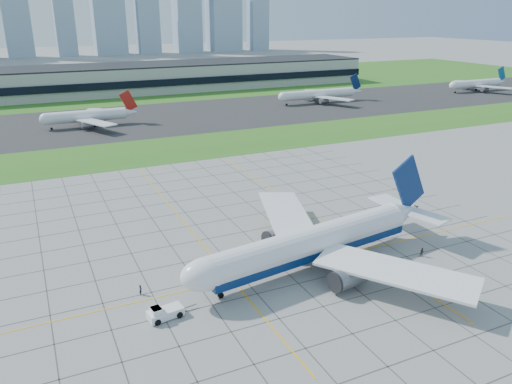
# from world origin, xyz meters

# --- Properties ---
(ground) EXTENTS (1400.00, 1400.00, 0.00)m
(ground) POSITION_xyz_m (0.00, 0.00, 0.00)
(ground) COLOR #969691
(ground) RESTS_ON ground
(grass_median) EXTENTS (700.00, 35.00, 0.04)m
(grass_median) POSITION_xyz_m (0.00, 90.00, 0.02)
(grass_median) COLOR #2B6D1F
(grass_median) RESTS_ON ground
(asphalt_taxiway) EXTENTS (700.00, 75.00, 0.04)m
(asphalt_taxiway) POSITION_xyz_m (0.00, 145.00, 0.03)
(asphalt_taxiway) COLOR #383838
(asphalt_taxiway) RESTS_ON ground
(grass_far) EXTENTS (700.00, 145.00, 0.04)m
(grass_far) POSITION_xyz_m (0.00, 255.00, 0.02)
(grass_far) COLOR #2B6D1F
(grass_far) RESTS_ON ground
(apron_markings) EXTENTS (120.00, 130.00, 0.03)m
(apron_markings) POSITION_xyz_m (0.43, 11.09, 0.02)
(apron_markings) COLOR #474744
(apron_markings) RESTS_ON ground
(terminal) EXTENTS (260.00, 43.00, 15.80)m
(terminal) POSITION_xyz_m (40.00, 229.87, 7.89)
(terminal) COLOR #B7B7B2
(terminal) RESTS_ON ground
(airliner) EXTENTS (56.15, 56.51, 17.74)m
(airliner) POSITION_xyz_m (5.34, -3.76, 4.85)
(airliner) COLOR white
(airliner) RESTS_ON ground
(pushback_tug) EXTENTS (8.07, 3.45, 2.22)m
(pushback_tug) POSITION_xyz_m (-24.06, -8.28, 0.98)
(pushback_tug) COLOR white
(pushback_tug) RESTS_ON ground
(crew_near) EXTENTS (0.68, 0.79, 1.84)m
(crew_near) POSITION_xyz_m (-25.74, 0.00, 0.92)
(crew_near) COLOR black
(crew_near) RESTS_ON ground
(crew_far) EXTENTS (1.09, 0.98, 1.84)m
(crew_far) POSITION_xyz_m (26.73, -9.26, 0.92)
(crew_far) COLOR black
(crew_far) RESTS_ON ground
(distant_jet_1) EXTENTS (37.00, 42.66, 14.08)m
(distant_jet_1) POSITION_xyz_m (-15.35, 140.12, 4.48)
(distant_jet_1) COLOR white
(distant_jet_1) RESTS_ON ground
(distant_jet_2) EXTENTS (47.85, 42.66, 14.08)m
(distant_jet_2) POSITION_xyz_m (102.03, 149.36, 4.49)
(distant_jet_2) COLOR white
(distant_jet_2) RESTS_ON ground
(distant_jet_3) EXTENTS (42.38, 42.66, 14.08)m
(distant_jet_3) POSITION_xyz_m (209.45, 143.99, 4.49)
(distant_jet_3) COLOR white
(distant_jet_3) RESTS_ON ground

